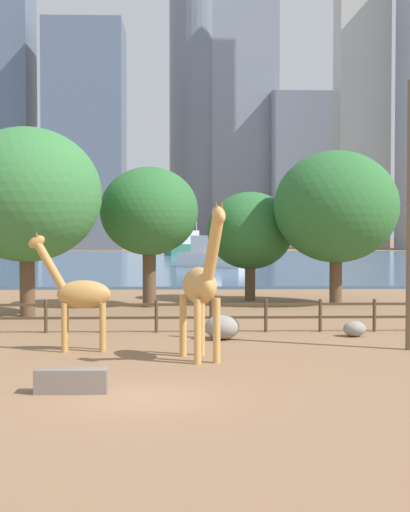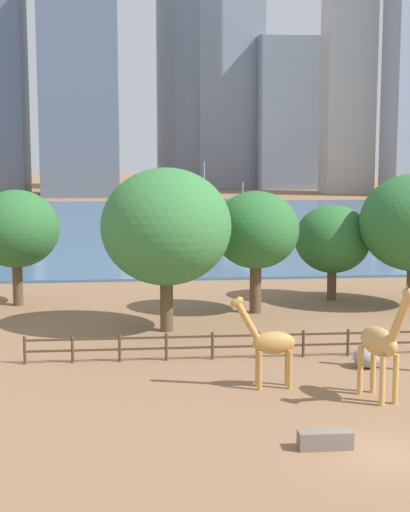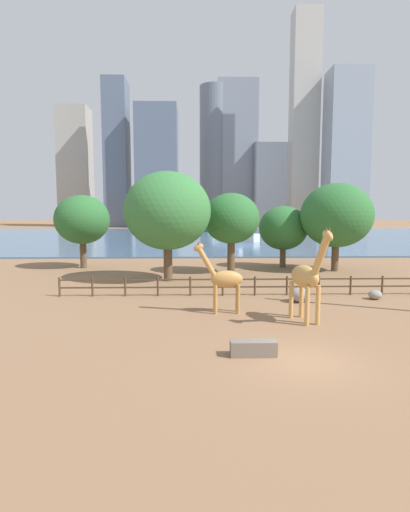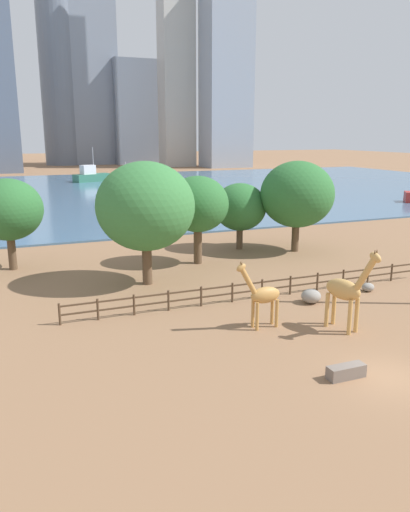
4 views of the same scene
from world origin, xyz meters
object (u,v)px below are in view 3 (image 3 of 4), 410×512
object	(u,v)px
giraffe_tall	(307,277)
boat_sailboat	(219,227)
boulder_near_fence	(300,295)
tree_center_broad	(82,220)
boulder_by_pole	(375,295)
boat_ferry	(238,235)
tree_left_large	(231,219)
giraffe_companion	(224,279)
boat_tug	(240,231)
tree_left_small	(337,216)
feeding_trough	(253,348)
tree_right_tall	(283,228)
tree_right_small	(167,211)

from	to	relation	value
giraffe_tall	boat_sailboat	xyz separation A→B (m)	(1.28, 93.01, -0.88)
boulder_near_fence	tree_center_broad	xyz separation A→B (m)	(-17.72, 15.91, 4.38)
boulder_by_pole	boat_ferry	size ratio (longest dim) A/B	0.11
tree_left_large	boat_sailboat	size ratio (longest dim) A/B	0.83
giraffe_companion	boat_tug	bearing A→B (deg)	-98.67
giraffe_tall	tree_left_small	world-z (taller)	tree_left_small
feeding_trough	tree_left_small	xyz separation A→B (m)	(11.13, 22.37, 4.98)
tree_center_broad	boat_ferry	world-z (taller)	tree_center_broad
feeding_trough	boat_ferry	world-z (taller)	boat_ferry
tree_center_broad	boat_sailboat	bearing A→B (deg)	75.98
giraffe_companion	tree_left_small	bearing A→B (deg)	-128.50
boat_tug	boat_sailboat	bearing A→B (deg)	165.57
boulder_by_pole	tree_left_large	xyz separation A→B (m)	(-8.23, 11.62, 4.69)
tree_left_large	tree_center_broad	world-z (taller)	tree_left_large
boulder_near_fence	giraffe_companion	bearing A→B (deg)	-152.48
giraffe_tall	tree_center_broad	xyz separation A→B (m)	(-16.82, 20.52, 2.50)
boulder_by_pole	tree_left_small	bearing A→B (deg)	81.86
giraffe_tall	boat_sailboat	world-z (taller)	boat_sailboat
giraffe_companion	boulder_by_pole	xyz separation A→B (m)	(10.01, 3.19, -1.62)
tree_center_broad	boulder_near_fence	bearing A→B (deg)	-41.92
tree_left_large	boat_ferry	bearing A→B (deg)	82.70
boulder_near_fence	feeding_trough	bearing A→B (deg)	-114.72
boulder_near_fence	tree_left_small	xyz separation A→B (m)	(6.85, 13.07, 4.82)
boulder_by_pole	boat_tug	world-z (taller)	boat_tug
tree_left_large	tree_center_broad	xyz separation A→B (m)	(-14.56, 3.67, -0.15)
giraffe_tall	tree_left_large	distance (m)	17.20
tree_left_large	tree_right_tall	xyz separation A→B (m)	(5.63, 3.63, -1.00)
tree_right_small	tree_left_large	bearing A→B (deg)	37.26
boulder_by_pole	tree_left_small	size ratio (longest dim) A/B	0.10
feeding_trough	boat_tug	world-z (taller)	boat_tug
giraffe_companion	tree_right_tall	world-z (taller)	tree_right_tall
feeding_trough	tree_center_broad	size ratio (longest dim) A/B	0.25
boulder_near_fence	boulder_by_pole	world-z (taller)	boulder_near_fence
giraffe_companion	tree_left_small	xyz separation A→B (m)	(11.80, 15.65, 3.37)
boulder_by_pole	tree_left_large	bearing A→B (deg)	125.31
tree_right_tall	boat_tug	bearing A→B (deg)	87.74
boulder_near_fence	tree_right_tall	size ratio (longest dim) A/B	0.21
tree_right_tall	boat_ferry	size ratio (longest dim) A/B	0.83
boulder_by_pole	tree_left_small	distance (m)	13.53
tree_left_small	tree_right_small	world-z (taller)	tree_right_small
feeding_trough	tree_right_tall	world-z (taller)	tree_right_tall
feeding_trough	boat_sailboat	xyz separation A→B (m)	(4.66, 97.70, 1.15)
giraffe_tall	feeding_trough	size ratio (longest dim) A/B	2.74
boulder_by_pole	boat_sailboat	xyz separation A→B (m)	(-4.69, 87.79, 1.16)
tree_center_broad	giraffe_companion	bearing A→B (deg)	-55.35
giraffe_tall	boulder_by_pole	size ratio (longest dim) A/B	5.79
boat_tug	tree_center_broad	bearing A→B (deg)	-53.17
feeding_trough	giraffe_tall	bearing A→B (deg)	54.21
tree_right_tall	boat_ferry	bearing A→B (deg)	91.21
tree_center_broad	tree_left_small	size ratio (longest dim) A/B	0.88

